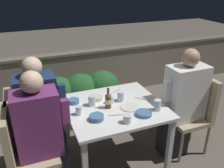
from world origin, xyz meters
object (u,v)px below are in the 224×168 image
beer_bottle (108,100)px  person_white_polo (182,104)px  chair_left_far (23,128)px  chair_left_near (21,148)px  person_purple_stripe (43,135)px  chair_right_far (180,98)px  chair_right_near (195,108)px  person_navy_jumper (42,117)px

beer_bottle → person_white_polo: bearing=-8.1°
chair_left_far → person_white_polo: size_ratio=0.73×
chair_left_near → chair_left_far: 0.32m
chair_left_near → chair_left_far: size_ratio=1.00×
person_purple_stripe → chair_right_far: size_ratio=1.35×
chair_right_near → person_navy_jumper: bearing=169.6°
chair_right_far → person_white_polo: bearing=-125.3°
chair_left_near → person_navy_jumper: 0.40m
person_purple_stripe → chair_right_far: (1.71, 0.27, -0.08)m
chair_left_far → chair_right_near: 1.93m
person_white_polo → chair_right_near: bearing=-0.0°
person_navy_jumper → chair_right_far: bearing=-1.4°
person_navy_jumper → chair_right_far: person_navy_jumper is taller
chair_left_near → person_navy_jumper: size_ratio=0.73×
chair_left_near → person_purple_stripe: 0.22m
chair_left_near → beer_bottle: (0.89, 0.12, 0.25)m
chair_right_near → beer_bottle: (-1.05, 0.12, 0.25)m
chair_left_far → person_navy_jumper: person_navy_jumper is taller
chair_left_far → person_navy_jumper: (0.20, -0.00, 0.09)m
person_white_polo → chair_right_far: (0.19, 0.27, -0.09)m
chair_right_far → beer_bottle: bearing=-171.8°
person_navy_jumper → person_purple_stripe: bearing=-95.5°
beer_bottle → person_navy_jumper: bearing=163.7°
person_purple_stripe → chair_left_far: person_purple_stripe is taller
person_navy_jumper → chair_right_far: 1.69m
chair_right_near → beer_bottle: 1.08m
chair_right_near → beer_bottle: bearing=173.5°
chair_left_near → chair_right_far: (1.92, 0.27, 0.00)m
chair_right_near → person_purple_stripe: bearing=-179.9°
person_navy_jumper → person_white_polo: 1.53m
chair_left_far → person_navy_jumper: bearing=-0.0°
person_navy_jumper → beer_bottle: bearing=-16.3°
chair_right_far → chair_right_near: bearing=-87.1°
chair_left_far → person_navy_jumper: size_ratio=0.73×
chair_right_near → person_white_polo: bearing=180.0°
chair_left_near → chair_right_far: bearing=8.1°
person_purple_stripe → chair_right_near: 1.73m
chair_left_near → chair_right_far: 1.94m
beer_bottle → chair_left_near: bearing=-172.1°
person_navy_jumper → chair_right_near: (1.70, -0.31, -0.09)m
person_white_polo → person_navy_jumper: bearing=168.3°
person_white_polo → beer_bottle: (-0.84, 0.12, 0.16)m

